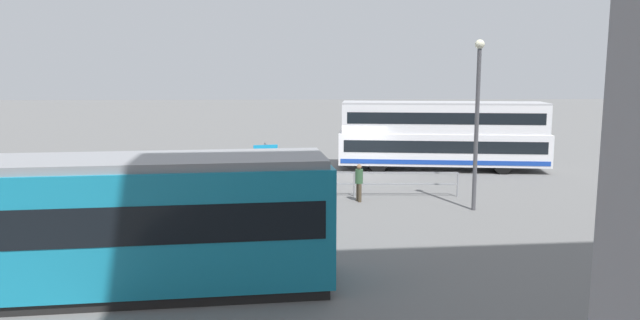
{
  "coord_description": "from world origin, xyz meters",
  "views": [
    {
      "loc": [
        3.56,
        30.81,
        5.43
      ],
      "look_at": [
        2.55,
        6.2,
        1.71
      ],
      "focal_mm": 33.64,
      "sensor_mm": 36.0,
      "label": 1
    }
  ],
  "objects": [
    {
      "name": "tram_yellow",
      "position": [
        9.04,
        16.57,
        1.74
      ],
      "size": [
        12.84,
        3.87,
        3.34
      ],
      "color": "teal",
      "rests_on": "ground"
    },
    {
      "name": "ground_plane",
      "position": [
        0.0,
        0.0,
        0.0
      ],
      "size": [
        160.0,
        160.0,
        0.0
      ],
      "primitive_type": "plane",
      "color": "slate"
    },
    {
      "name": "pedestrian_railing",
      "position": [
        1.03,
        5.5,
        0.75
      ],
      "size": [
        8.96,
        0.54,
        1.08
      ],
      "color": "gray",
      "rests_on": "ground"
    },
    {
      "name": "pedestrian_crossing",
      "position": [
        0.94,
        6.51,
        0.9
      ],
      "size": [
        0.4,
        0.4,
        1.57
      ],
      "color": "#4C3F2D",
      "rests_on": "ground"
    },
    {
      "name": "double_decker_bus",
      "position": [
        -4.41,
        -1.27,
        1.9
      ],
      "size": [
        11.38,
        3.99,
        3.71
      ],
      "color": "white",
      "rests_on": "ground"
    },
    {
      "name": "pedestrian_near_railing",
      "position": [
        5.47,
        4.37,
        1.02
      ],
      "size": [
        0.44,
        0.44,
        1.77
      ],
      "color": "#4C3F2D",
      "rests_on": "ground"
    },
    {
      "name": "info_sign",
      "position": [
        4.87,
        4.98,
        1.59
      ],
      "size": [
        1.04,
        0.28,
        2.31
      ],
      "color": "slate",
      "rests_on": "ground"
    },
    {
      "name": "street_lamp",
      "position": [
        -3.38,
        8.21,
        3.85
      ],
      "size": [
        0.36,
        0.36,
        6.56
      ],
      "color": "#4C4C51",
      "rests_on": "ground"
    }
  ]
}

